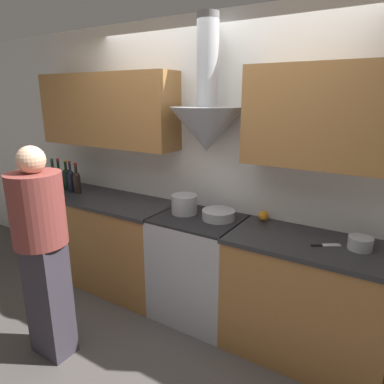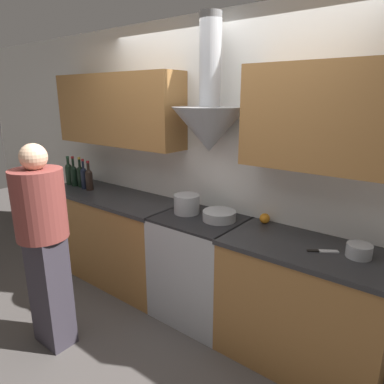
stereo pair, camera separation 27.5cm
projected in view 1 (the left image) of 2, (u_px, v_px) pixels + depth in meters
ground_plane at (179, 332)px, 2.91m from camera, size 12.00×12.00×0.00m
wall_back at (206, 150)px, 3.02m from camera, size 8.40×0.62×2.60m
counter_left at (104, 239)px, 3.62m from camera, size 1.62×0.62×0.94m
counter_right at (304, 299)px, 2.56m from camera, size 1.16×0.62×0.94m
stove_range at (198, 267)px, 3.03m from camera, size 0.72×0.60×0.94m
wine_bottle_0 at (53, 176)px, 3.82m from camera, size 0.08×0.08×0.33m
wine_bottle_1 at (59, 177)px, 3.75m from camera, size 0.07×0.07×0.34m
wine_bottle_2 at (67, 178)px, 3.72m from camera, size 0.07×0.07×0.34m
wine_bottle_3 at (71, 180)px, 3.65m from camera, size 0.07×0.07×0.33m
wine_bottle_4 at (77, 181)px, 3.60m from camera, size 0.08×0.08×0.32m
stock_pot at (184, 204)px, 2.99m from camera, size 0.23×0.23×0.17m
mixing_bowl at (219, 215)px, 2.86m from camera, size 0.28×0.28×0.08m
orange_fruit at (263, 216)px, 2.83m from camera, size 0.08×0.08×0.08m
saucepan at (360, 243)px, 2.30m from camera, size 0.16×0.16×0.09m
chefs_knife at (326, 245)px, 2.36m from camera, size 0.18×0.14×0.01m
person_foreground_left at (42, 247)px, 2.46m from camera, size 0.37×0.37×1.62m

